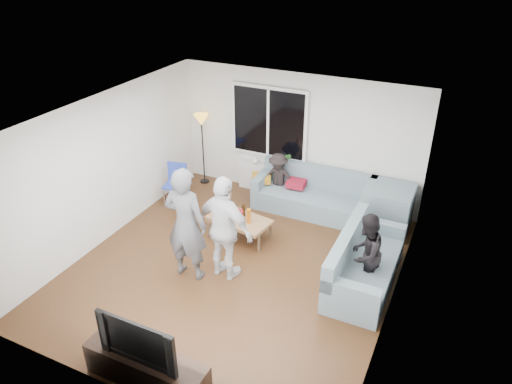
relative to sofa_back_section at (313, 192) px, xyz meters
The scene contains 30 objects.
floor 2.37m from the sofa_back_section, 103.18° to the right, with size 5.00×5.50×0.04m, color #56351C.
ceiling 3.20m from the sofa_back_section, 103.18° to the right, with size 5.00×5.50×0.04m, color white.
wall_back 1.14m from the sofa_back_section, 136.75° to the left, with size 5.00×0.04×2.60m, color silver.
wall_front 5.14m from the sofa_back_section, 96.02° to the right, with size 5.00×0.04×2.60m, color silver.
wall_left 3.90m from the sofa_back_section, 143.35° to the right, with size 0.04×5.50×2.60m, color silver.
wall_right 3.14m from the sofa_back_section, 48.78° to the right, with size 0.04×5.50×2.60m, color silver.
window_frame 1.65m from the sofa_back_section, 159.64° to the left, with size 1.62×0.06×1.47m, color white.
window_glass 1.64m from the sofa_back_section, 161.44° to the left, with size 1.50×0.02×1.35m, color black.
window_mullion 1.64m from the sofa_back_section, 161.89° to the left, with size 0.05×0.03×1.35m, color white.
radiator 1.20m from the sofa_back_section, 161.44° to the left, with size 1.30×0.12×0.62m, color silver.
potted_plant 0.88m from the sofa_back_section, 153.71° to the left, with size 0.20×0.16×0.37m, color #336C2B.
vase 1.48m from the sofa_back_section, 166.03° to the left, with size 0.16×0.16×0.16m, color silver.
sofa_back_section is the anchor object (origin of this frame).
sofa_right_section 2.29m from the sofa_back_section, 49.36° to the right, with size 0.85×2.00×0.85m, color slate, non-canonical shape.
sofa_corner 1.45m from the sofa_back_section, ahead, with size 0.85×0.85×0.85m, color slate.
cushion_yellow 1.10m from the sofa_back_section, behind, with size 0.38×0.32×0.14m, color #BD7E1B.
cushion_red 0.38m from the sofa_back_section, behind, with size 0.36×0.30×0.13m, color maroon.
coffee_table 1.70m from the sofa_back_section, 121.08° to the right, with size 1.10×0.60×0.40m, color #A2774E.
pitcher 1.71m from the sofa_back_section, 120.41° to the right, with size 0.17×0.17×0.17m, color maroon.
side_chair 2.74m from the sofa_back_section, 160.40° to the right, with size 0.40×0.40×0.86m, color #2940B5, non-canonical shape.
floor_lamp 2.61m from the sofa_back_section, behind, with size 0.32×0.32×1.56m, color gold, non-canonical shape.
player_left 3.00m from the sofa_back_section, 112.23° to the right, with size 0.69×0.45×1.90m, color #48494D.
player_right 2.60m from the sofa_back_section, 102.84° to the right, with size 1.03×0.43×1.76m, color silver.
spectator_right 2.42m from the sofa_back_section, 51.81° to the right, with size 0.63×0.49×1.30m, color black.
spectator_back 0.76m from the sofa_back_section, behind, with size 0.70×0.40×1.09m, color black.
tv_console 4.79m from the sofa_back_section, 95.18° to the right, with size 1.60×0.40×0.44m, color #2F1E17.
television 4.80m from the sofa_back_section, 95.18° to the right, with size 1.07×0.14×0.61m, color black.
bottle_d 1.64m from the sofa_back_section, 113.50° to the right, with size 0.07×0.07×0.28m, color #C56711.
bottle_c 1.57m from the sofa_back_section, 122.26° to the right, with size 0.07×0.07×0.22m, color black.
bottle_a 1.76m from the sofa_back_section, 129.91° to the right, with size 0.07×0.07×0.20m, color orange.
Camera 1 is at (3.05, -5.65, 4.89)m, focal length 33.71 mm.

